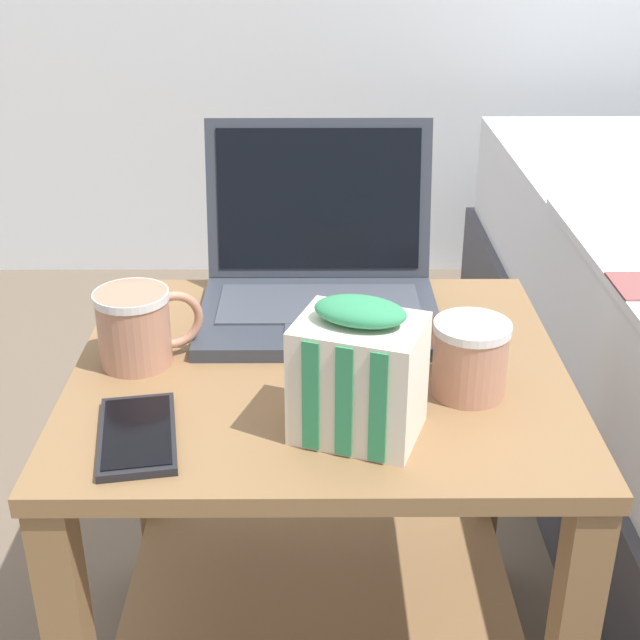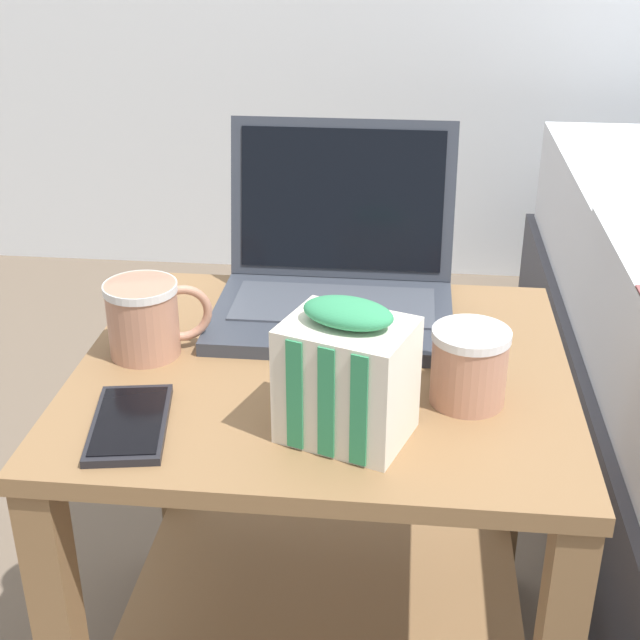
# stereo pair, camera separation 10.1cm
# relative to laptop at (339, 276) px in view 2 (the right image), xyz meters

# --- Properties ---
(bedside_table) EXTENTS (0.60, 0.53, 0.53)m
(bedside_table) POSITION_rel_laptop_xyz_m (-0.00, -0.16, -0.24)
(bedside_table) COLOR olive
(bedside_table) RESTS_ON ground_plane
(laptop) EXTENTS (0.32, 0.28, 0.24)m
(laptop) POSITION_rel_laptop_xyz_m (0.00, 0.00, 0.00)
(laptop) COLOR #333842
(laptop) RESTS_ON bedside_table
(mug_front_left) EXTENTS (0.09, 0.12, 0.09)m
(mug_front_left) POSITION_rel_laptop_xyz_m (0.16, -0.23, 0.00)
(mug_front_left) COLOR tan
(mug_front_left) RESTS_ON bedside_table
(mug_front_right) EXTENTS (0.13, 0.09, 0.09)m
(mug_front_right) POSITION_rel_laptop_xyz_m (-0.23, -0.16, 0.00)
(mug_front_right) COLOR tan
(mug_front_right) RESTS_ON bedside_table
(snack_bag) EXTENTS (0.15, 0.14, 0.15)m
(snack_bag) POSITION_rel_laptop_xyz_m (0.03, -0.31, 0.02)
(snack_bag) COLOR silver
(snack_bag) RESTS_ON bedside_table
(cell_phone) EXTENTS (0.10, 0.16, 0.01)m
(cell_phone) POSITION_rel_laptop_xyz_m (-0.20, -0.33, -0.04)
(cell_phone) COLOR black
(cell_phone) RESTS_ON bedside_table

